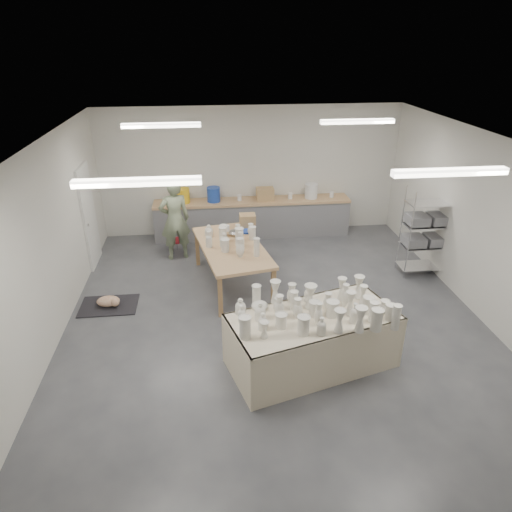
{
  "coord_description": "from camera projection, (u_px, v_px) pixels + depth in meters",
  "views": [
    {
      "loc": [
        -1.05,
        -6.46,
        4.39
      ],
      "look_at": [
        -0.28,
        0.38,
        1.05
      ],
      "focal_mm": 32.0,
      "sensor_mm": 36.0,
      "label": 1
    }
  ],
  "objects": [
    {
      "name": "room",
      "position": [
        270.0,
        205.0,
        6.96
      ],
      "size": [
        8.0,
        8.02,
        3.0
      ],
      "color": "#424449",
      "rests_on": "ground"
    },
    {
      "name": "back_counter",
      "position": [
        252.0,
        217.0,
        10.87
      ],
      "size": [
        4.6,
        0.6,
        1.24
      ],
      "color": "tan",
      "rests_on": "ground"
    },
    {
      "name": "wire_shelf",
      "position": [
        426.0,
        231.0,
        8.96
      ],
      "size": [
        0.88,
        0.48,
        1.8
      ],
      "color": "silver",
      "rests_on": "ground"
    },
    {
      "name": "drying_table",
      "position": [
        313.0,
        338.0,
        6.56
      ],
      "size": [
        2.58,
        1.76,
        1.2
      ],
      "rotation": [
        0.0,
        0.0,
        0.28
      ],
      "color": "olive",
      "rests_on": "ground"
    },
    {
      "name": "work_table",
      "position": [
        234.0,
        243.0,
        8.64
      ],
      "size": [
        1.5,
        2.37,
        1.19
      ],
      "rotation": [
        0.0,
        0.0,
        0.19
      ],
      "color": "tan",
      "rests_on": "ground"
    },
    {
      "name": "rug",
      "position": [
        109.0,
        306.0,
        8.19
      ],
      "size": [
        1.0,
        0.7,
        0.02
      ],
      "primitive_type": "cube",
      "color": "black",
      "rests_on": "ground"
    },
    {
      "name": "cat",
      "position": [
        109.0,
        301.0,
        8.14
      ],
      "size": [
        0.41,
        0.3,
        0.17
      ],
      "rotation": [
        0.0,
        0.0,
        -0.0
      ],
      "color": "white",
      "rests_on": "rug"
    },
    {
      "name": "potter",
      "position": [
        175.0,
        220.0,
        9.6
      ],
      "size": [
        0.73,
        0.57,
        1.77
      ],
      "primitive_type": "imported",
      "rotation": [
        0.0,
        0.0,
        3.39
      ],
      "color": "gray",
      "rests_on": "ground"
    },
    {
      "name": "red_stool",
      "position": [
        178.0,
        241.0,
        10.11
      ],
      "size": [
        0.41,
        0.41,
        0.31
      ],
      "rotation": [
        0.0,
        0.0,
        -0.31
      ],
      "color": "red",
      "rests_on": "ground"
    }
  ]
}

